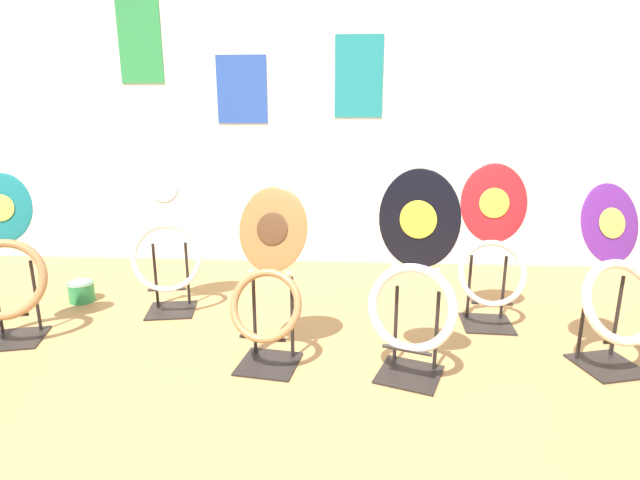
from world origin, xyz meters
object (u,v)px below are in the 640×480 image
(paint_can, at_px, (81,291))
(toilet_seat_display_crimson_swirl, at_px, (492,252))
(toilet_seat_display_white_plain, at_px, (166,236))
(toilet_seat_display_teal_sax, at_px, (4,268))
(toilet_seat_display_woodgrain, at_px, (269,284))
(toilet_seat_display_jazz_black, at_px, (414,288))
(toilet_seat_display_purple_note, at_px, (617,287))

(paint_can, bearing_deg, toilet_seat_display_crimson_swirl, -4.13)
(toilet_seat_display_white_plain, xyz_separation_m, toilet_seat_display_crimson_swirl, (1.90, -0.07, -0.05))
(toilet_seat_display_teal_sax, bearing_deg, toilet_seat_display_woodgrain, -6.37)
(toilet_seat_display_teal_sax, height_order, toilet_seat_display_jazz_black, toilet_seat_display_jazz_black)
(toilet_seat_display_white_plain, xyz_separation_m, toilet_seat_display_jazz_black, (1.39, -0.70, -0.04))
(toilet_seat_display_jazz_black, distance_m, paint_can, 2.21)
(toilet_seat_display_crimson_swirl, bearing_deg, toilet_seat_display_white_plain, 177.97)
(toilet_seat_display_woodgrain, distance_m, toilet_seat_display_white_plain, 0.94)
(toilet_seat_display_white_plain, relative_size, toilet_seat_display_crimson_swirl, 1.08)
(toilet_seat_display_purple_note, height_order, toilet_seat_display_white_plain, toilet_seat_display_white_plain)
(paint_can, bearing_deg, toilet_seat_display_purple_note, -12.34)
(toilet_seat_display_crimson_swirl, bearing_deg, toilet_seat_display_purple_note, -46.21)
(toilet_seat_display_purple_note, xyz_separation_m, toilet_seat_display_white_plain, (-2.36, 0.54, 0.07))
(toilet_seat_display_woodgrain, xyz_separation_m, paint_can, (-1.35, 0.72, -0.34))
(paint_can, bearing_deg, toilet_seat_display_teal_sax, -96.93)
(toilet_seat_display_jazz_black, bearing_deg, toilet_seat_display_crimson_swirl, 50.80)
(toilet_seat_display_woodgrain, distance_m, toilet_seat_display_crimson_swirl, 1.30)
(toilet_seat_display_purple_note, xyz_separation_m, paint_can, (-2.99, 0.65, -0.33))
(paint_can, bearing_deg, toilet_seat_display_woodgrain, -28.07)
(toilet_seat_display_jazz_black, height_order, toilet_seat_display_crimson_swirl, toilet_seat_display_jazz_black)
(toilet_seat_display_white_plain, bearing_deg, toilet_seat_display_crimson_swirl, -2.03)
(toilet_seat_display_woodgrain, bearing_deg, toilet_seat_display_teal_sax, 173.63)
(toilet_seat_display_purple_note, xyz_separation_m, toilet_seat_display_teal_sax, (-3.06, 0.09, 0.01))
(toilet_seat_display_teal_sax, distance_m, toilet_seat_display_crimson_swirl, 2.64)
(toilet_seat_display_purple_note, height_order, toilet_seat_display_crimson_swirl, toilet_seat_display_crimson_swirl)
(toilet_seat_display_crimson_swirl, xyz_separation_m, paint_can, (-2.54, 0.18, -0.36))
(toilet_seat_display_purple_note, distance_m, paint_can, 3.08)
(toilet_seat_display_woodgrain, bearing_deg, toilet_seat_display_crimson_swirl, 24.41)
(toilet_seat_display_woodgrain, height_order, toilet_seat_display_white_plain, toilet_seat_display_white_plain)
(toilet_seat_display_woodgrain, relative_size, toilet_seat_display_teal_sax, 0.95)
(toilet_seat_display_purple_note, distance_m, toilet_seat_display_crimson_swirl, 0.65)
(toilet_seat_display_white_plain, bearing_deg, paint_can, 169.69)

